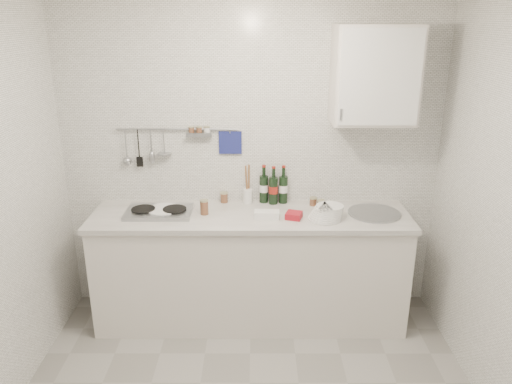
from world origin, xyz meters
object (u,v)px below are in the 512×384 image
at_px(wall_cabinet, 375,75).
at_px(plate_stack_sink, 327,213).
at_px(plate_stack_hob, 163,211).
at_px(wine_bottles, 274,185).
at_px(utensil_crock, 248,194).

bearing_deg(wall_cabinet, plate_stack_sink, -146.56).
xyz_separation_m(wall_cabinet, plate_stack_sink, (-0.33, -0.22, -0.98)).
height_order(plate_stack_hob, wine_bottles, wine_bottles).
bearing_deg(wall_cabinet, utensil_crock, 172.84).
relative_size(plate_stack_hob, utensil_crock, 0.83).
bearing_deg(plate_stack_sink, utensil_crock, 150.94).
height_order(wine_bottles, utensil_crock, utensil_crock).
distance_m(plate_stack_hob, utensil_crock, 0.69).
distance_m(wall_cabinet, utensil_crock, 1.33).
distance_m(plate_stack_sink, wine_bottles, 0.53).
bearing_deg(plate_stack_hob, wall_cabinet, 4.02).
bearing_deg(wine_bottles, plate_stack_sink, -40.81).
height_order(plate_stack_sink, wine_bottles, wine_bottles).
relative_size(wall_cabinet, utensil_crock, 2.13).
bearing_deg(wall_cabinet, plate_stack_hob, -175.98).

